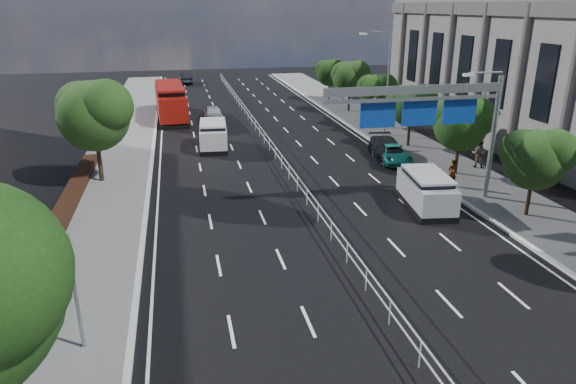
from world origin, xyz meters
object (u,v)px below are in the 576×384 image
object	(u,v)px
pedestrian_a	(452,173)
pedestrian_b	(479,154)
red_bus	(170,100)
silver_minivan	(426,191)
parked_car_teal	(393,154)
near_car_silver	(212,113)
toilet_sign	(57,273)
overhead_gantry	(433,107)
parked_car_dark	(387,148)
near_car_dark	(185,78)
white_minivan	(213,135)

from	to	relation	value
pedestrian_a	pedestrian_b	world-z (taller)	pedestrian_b
red_bus	silver_minivan	world-z (taller)	red_bus
parked_car_teal	pedestrian_a	bearing A→B (deg)	-72.35
pedestrian_b	pedestrian_a	bearing A→B (deg)	80.40
near_car_silver	pedestrian_b	size ratio (longest dim) A/B	2.27
toilet_sign	red_bus	bearing A→B (deg)	84.80
overhead_gantry	parked_car_dark	xyz separation A→B (m)	(1.56, 9.43, -4.88)
red_bus	parked_car_teal	bearing A→B (deg)	-54.27
red_bus	near_car_dark	world-z (taller)	red_bus
silver_minivan	parked_car_dark	world-z (taller)	silver_minivan
near_car_silver	pedestrian_a	size ratio (longest dim) A/B	2.58
near_car_silver	red_bus	bearing A→B (deg)	-28.28
parked_car_teal	white_minivan	bearing A→B (deg)	157.51
silver_minivan	parked_car_teal	xyz separation A→B (m)	(1.80, 8.87, -0.38)
toilet_sign	silver_minivan	bearing A→B (deg)	28.53
overhead_gantry	parked_car_dark	distance (m)	10.73
toilet_sign	near_car_silver	size ratio (longest dim) A/B	0.99
silver_minivan	parked_car_teal	distance (m)	9.06
toilet_sign	silver_minivan	size ratio (longest dim) A/B	0.85
near_car_silver	parked_car_teal	size ratio (longest dim) A/B	0.98
white_minivan	silver_minivan	distance (m)	18.92
near_car_silver	pedestrian_a	bearing A→B (deg)	117.42
pedestrian_a	red_bus	bearing A→B (deg)	-63.09
near_car_silver	pedestrian_b	xyz separation A→B (m)	(16.87, -20.46, 0.36)
parked_car_dark	white_minivan	bearing A→B (deg)	163.61
silver_minivan	pedestrian_a	world-z (taller)	silver_minivan
toilet_sign	parked_car_dark	size ratio (longest dim) A/B	0.87
overhead_gantry	pedestrian_a	xyz separation A→B (m)	(2.86, 2.13, -4.62)
near_car_silver	pedestrian_a	distance (m)	27.07
near_car_silver	overhead_gantry	bearing A→B (deg)	110.11
white_minivan	pedestrian_a	size ratio (longest dim) A/B	2.98
parked_car_dark	silver_minivan	bearing A→B (deg)	-92.51
near_car_silver	pedestrian_a	world-z (taller)	pedestrian_a
near_car_silver	silver_minivan	xyz separation A→B (m)	(9.97, -26.40, 0.25)
parked_car_teal	silver_minivan	bearing A→B (deg)	-95.72
parked_car_teal	pedestrian_b	xyz separation A→B (m)	(5.10, -2.93, 0.49)
red_bus	near_car_silver	bearing A→B (deg)	-30.02
red_bus	parked_car_dark	distance (m)	24.31
red_bus	near_car_dark	size ratio (longest dim) A/B	2.40
overhead_gantry	parked_car_dark	world-z (taller)	overhead_gantry
near_car_dark	silver_minivan	bearing A→B (deg)	96.77
pedestrian_b	overhead_gantry	bearing A→B (deg)	78.84
toilet_sign	white_minivan	bearing A→B (deg)	74.95
overhead_gantry	white_minivan	world-z (taller)	overhead_gantry
toilet_sign	parked_car_teal	world-z (taller)	toilet_sign
near_car_silver	parked_car_teal	world-z (taller)	near_car_silver
parked_car_teal	overhead_gantry	bearing A→B (deg)	-94.88
silver_minivan	pedestrian_a	bearing A→B (deg)	48.55
near_car_silver	pedestrian_a	xyz separation A→B (m)	(13.07, -23.70, 0.24)
white_minivan	red_bus	xyz separation A→B (m)	(-3.29, 12.85, 0.71)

